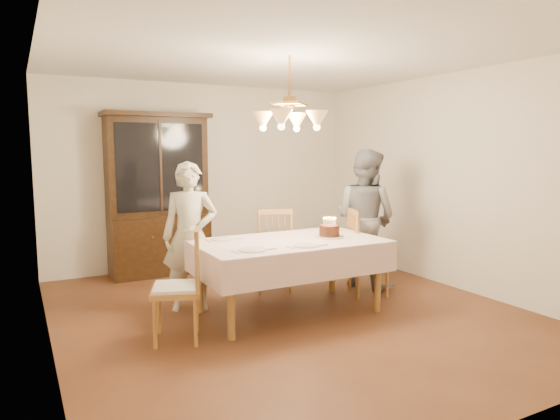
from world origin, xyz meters
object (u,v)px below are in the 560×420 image
birthday_cake (329,232)px  china_hutch (158,197)px  dining_table (289,248)px  elderly_woman (190,236)px  chair_far_side (273,254)px

birthday_cake → china_hutch: bearing=118.0°
china_hutch → birthday_cake: size_ratio=7.20×
dining_table → birthday_cake: (0.46, -0.05, 0.14)m
elderly_woman → china_hutch: bearing=109.6°
chair_far_side → elderly_woman: size_ratio=0.64×
dining_table → birthday_cake: size_ratio=6.33×
dining_table → elderly_woman: size_ratio=1.22×
china_hutch → elderly_woman: bearing=-93.6°
dining_table → elderly_woman: bearing=146.5°
elderly_woman → birthday_cake: size_ratio=5.21×
dining_table → chair_far_side: chair_far_side is taller
dining_table → elderly_woman: elderly_woman is taller
dining_table → china_hutch: bearing=108.7°
dining_table → birthday_cake: bearing=-5.9°
chair_far_side → china_hutch: bearing=124.5°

